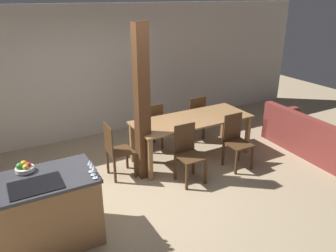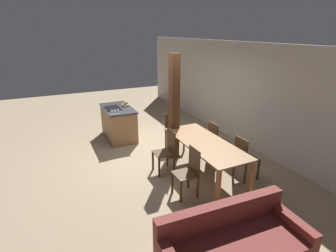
# 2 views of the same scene
# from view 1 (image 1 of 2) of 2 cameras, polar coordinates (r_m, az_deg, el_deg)

# --- Properties ---
(ground_plane) EXTENTS (16.00, 16.00, 0.00)m
(ground_plane) POSITION_cam_1_polar(r_m,az_deg,el_deg) (5.15, -4.87, -11.83)
(ground_plane) COLOR #9E896B
(wall_back) EXTENTS (11.20, 0.08, 2.70)m
(wall_back) POSITION_cam_1_polar(r_m,az_deg,el_deg) (6.94, -14.37, 8.78)
(wall_back) COLOR beige
(wall_back) RESTS_ON ground_plane
(kitchen_island) EXTENTS (1.37, 0.76, 0.92)m
(kitchen_island) POSITION_cam_1_polar(r_m,az_deg,el_deg) (4.28, -21.41, -13.94)
(kitchen_island) COLOR #9E7047
(kitchen_island) RESTS_ON ground_plane
(fruit_bowl) EXTENTS (0.21, 0.21, 0.12)m
(fruit_bowl) POSITION_cam_1_polar(r_m,az_deg,el_deg) (4.23, -23.76, -6.64)
(fruit_bowl) COLOR silver
(fruit_bowl) RESTS_ON kitchen_island
(wine_glass_near) EXTENTS (0.07, 0.07, 0.16)m
(wine_glass_near) POSITION_cam_1_polar(r_m,az_deg,el_deg) (3.79, -12.73, -7.27)
(wine_glass_near) COLOR silver
(wine_glass_near) RESTS_ON kitchen_island
(wine_glass_middle) EXTENTS (0.07, 0.07, 0.16)m
(wine_glass_middle) POSITION_cam_1_polar(r_m,az_deg,el_deg) (3.86, -13.08, -6.75)
(wine_glass_middle) COLOR silver
(wine_glass_middle) RESTS_ON kitchen_island
(wine_glass_far) EXTENTS (0.07, 0.07, 0.16)m
(wine_glass_far) POSITION_cam_1_polar(r_m,az_deg,el_deg) (3.93, -13.43, -6.24)
(wine_glass_far) COLOR silver
(wine_glass_far) RESTS_ON kitchen_island
(dining_table) EXTENTS (2.19, 0.87, 0.77)m
(dining_table) POSITION_cam_1_polar(r_m,az_deg,el_deg) (5.96, 4.17, 0.48)
(dining_table) COLOR olive
(dining_table) RESTS_ON ground_plane
(dining_chair_near_left) EXTENTS (0.40, 0.40, 0.95)m
(dining_chair_near_left) POSITION_cam_1_polar(r_m,az_deg,el_deg) (5.28, 3.51, -4.63)
(dining_chair_near_left) COLOR #472D19
(dining_chair_near_left) RESTS_ON ground_plane
(dining_chair_near_right) EXTENTS (0.40, 0.40, 0.95)m
(dining_chair_near_right) POSITION_cam_1_polar(r_m,az_deg,el_deg) (5.82, 11.74, -2.42)
(dining_chair_near_right) COLOR #472D19
(dining_chair_near_right) RESTS_ON ground_plane
(dining_chair_far_left) EXTENTS (0.40, 0.40, 0.95)m
(dining_chair_far_left) POSITION_cam_1_polar(r_m,az_deg,el_deg) (6.33, -2.87, 0.06)
(dining_chair_far_left) COLOR #472D19
(dining_chair_far_left) RESTS_ON ground_plane
(dining_chair_far_right) EXTENTS (0.40, 0.40, 0.95)m
(dining_chair_far_right) POSITION_cam_1_polar(r_m,az_deg,el_deg) (6.79, 4.60, 1.58)
(dining_chair_far_right) COLOR #472D19
(dining_chair_far_right) RESTS_ON ground_plane
(dining_chair_head_end) EXTENTS (0.40, 0.40, 0.95)m
(dining_chair_head_end) POSITION_cam_1_polar(r_m,az_deg,el_deg) (5.43, -9.07, -4.09)
(dining_chair_head_end) COLOR #472D19
(dining_chair_head_end) RESTS_ON ground_plane
(couch) EXTENTS (0.96, 1.99, 0.79)m
(couch) POSITION_cam_1_polar(r_m,az_deg,el_deg) (6.91, 23.85, -1.99)
(couch) COLOR maroon
(couch) RESTS_ON ground_plane
(timber_post) EXTENTS (0.20, 0.20, 2.50)m
(timber_post) POSITION_cam_1_polar(r_m,az_deg,el_deg) (5.12, -4.55, 3.62)
(timber_post) COLOR #4C2D19
(timber_post) RESTS_ON ground_plane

